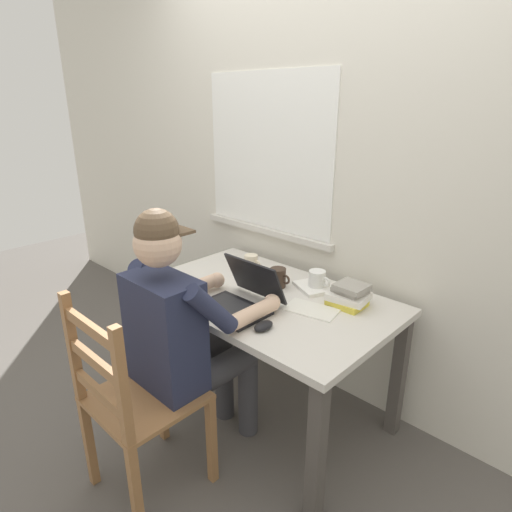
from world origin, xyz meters
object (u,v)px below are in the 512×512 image
desk (264,311)px  coffee_mug_dark (278,278)px  coffee_mug_spare (251,263)px  laptop (241,297)px  computer_mouse (263,326)px  seated_person (186,329)px  wooden_chair (134,402)px  coffee_mug_white (317,280)px  book_stack_main (349,295)px

desk → coffee_mug_dark: coffee_mug_dark is taller
desk → coffee_mug_spare: 0.35m
laptop → coffee_mug_dark: 0.30m
computer_mouse → laptop: bearing=159.5°
desk → seated_person: bearing=-94.7°
wooden_chair → coffee_mug_spare: 1.00m
seated_person → laptop: size_ratio=3.79×
laptop → coffee_mug_white: laptop is taller
seated_person → book_stack_main: 0.78m
coffee_mug_dark → seated_person: bearing=-92.0°
coffee_mug_white → book_stack_main: (0.22, -0.05, 0.00)m
wooden_chair → coffee_mug_dark: bearing=88.6°
computer_mouse → coffee_mug_spare: 0.66m
seated_person → book_stack_main: seated_person is taller
coffee_mug_white → coffee_mug_spare: same height
coffee_mug_spare → coffee_mug_dark: bearing=-12.1°
seated_person → laptop: seated_person is taller
coffee_mug_dark → coffee_mug_spare: bearing=167.9°
desk → laptop: laptop is taller
seated_person → coffee_mug_spare: bearing=109.3°
laptop → computer_mouse: bearing=-20.5°
seated_person → book_stack_main: bearing=58.5°
coffee_mug_dark → coffee_mug_spare: (-0.25, 0.05, -0.00)m
book_stack_main → desk: bearing=-152.2°
desk → wooden_chair: bearing=-92.9°
wooden_chair → book_stack_main: wooden_chair is taller
seated_person → wooden_chair: bearing=-90.0°
seated_person → computer_mouse: size_ratio=12.52×
coffee_mug_spare → laptop: bearing=-52.2°
coffee_mug_white → wooden_chair: bearing=-100.7°
desk → wooden_chair: size_ratio=1.36×
coffee_mug_dark → computer_mouse: bearing=-57.0°
coffee_mug_spare → computer_mouse: bearing=-41.3°
book_stack_main → wooden_chair: bearing=-113.3°
desk → laptop: bearing=-87.1°
wooden_chair → laptop: 0.65m
desk → coffee_mug_white: size_ratio=10.34×
seated_person → wooden_chair: (-0.00, -0.28, -0.22)m
seated_person → coffee_mug_white: 0.74m
computer_mouse → coffee_mug_white: coffee_mug_white is taller
desk → computer_mouse: (0.23, -0.26, 0.11)m
seated_person → coffee_mug_dark: 0.60m
desk → seated_person: size_ratio=1.03×
coffee_mug_white → book_stack_main: size_ratio=0.62×
laptop → coffee_mug_white: (0.14, 0.42, -0.00)m
laptop → coffee_mug_spare: size_ratio=2.88×
desk → coffee_mug_white: 0.32m
seated_person → coffee_mug_spare: 0.69m
coffee_mug_white → coffee_mug_dark: size_ratio=1.02×
computer_mouse → coffee_mug_dark: 0.46m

